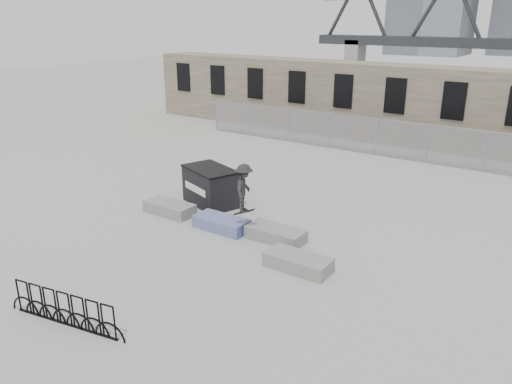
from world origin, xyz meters
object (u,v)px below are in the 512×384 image
planter_far_left (170,208)px  skateboarder (244,188)px  planter_offset (298,262)px  bike_rack (64,309)px  dumpster (210,186)px  planter_center_left (222,223)px  planter_center_right (276,234)px

planter_far_left → skateboarder: skateboarder is taller
skateboarder → planter_offset: bearing=-131.9°
bike_rack → skateboarder: skateboarder is taller
planter_far_left → planter_offset: same height
dumpster → bike_rack: dumpster is taller
planter_far_left → bike_rack: size_ratio=0.56×
skateboarder → planter_center_left: bearing=64.6°
planter_center_left → planter_center_right: same height
planter_center_left → planter_offset: same height
dumpster → planter_center_left: bearing=-22.4°
planter_center_right → dumpster: 4.28m
planter_center_right → dumpster: (-3.99, 1.44, 0.52)m
dumpster → planter_offset: bearing=-6.4°
planter_far_left → planter_offset: (6.28, -1.09, 0.00)m
planter_far_left → dumpster: bearing=69.0°
planter_center_right → bike_rack: size_ratio=0.56×
planter_center_right → skateboarder: bearing=-160.5°
bike_rack → skateboarder: bearing=84.9°
planter_far_left → planter_center_left: 2.57m
planter_center_right → planter_far_left: bearing=-177.0°
dumpster → bike_rack: size_ratio=0.74×
skateboarder → planter_center_right: bearing=-92.4°
skateboarder → dumpster: bearing=36.6°
planter_center_right → skateboarder: skateboarder is taller
planter_center_left → dumpster: size_ratio=0.76×
planter_center_left → bike_rack: size_ratio=0.56×
planter_far_left → dumpster: 1.88m
planter_center_right → dumpster: size_ratio=0.76×
planter_center_right → planter_offset: 2.11m
planter_far_left → planter_center_right: (4.64, 0.24, 0.00)m
planter_far_left → planter_offset: size_ratio=1.00×
planter_far_left → planter_center_left: (2.57, -0.06, 0.00)m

